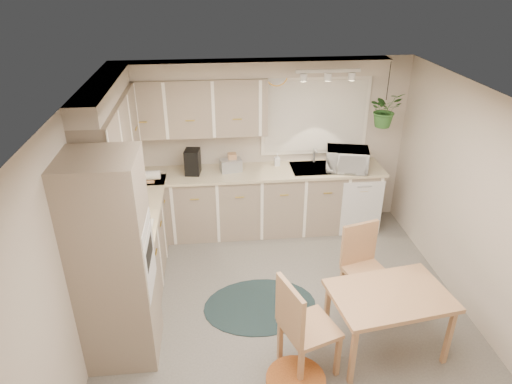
% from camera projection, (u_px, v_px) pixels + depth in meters
% --- Properties ---
extents(floor, '(4.20, 4.20, 0.00)m').
position_uv_depth(floor, '(286.00, 312.00, 5.10)').
color(floor, slate).
rests_on(floor, ground).
extents(ceiling, '(4.20, 4.20, 0.00)m').
position_uv_depth(ceiling, '(294.00, 102.00, 4.02)').
color(ceiling, white).
rests_on(ceiling, wall_back).
extents(wall_back, '(4.00, 0.04, 2.40)m').
position_uv_depth(wall_back, '(264.00, 145.00, 6.43)').
color(wall_back, '#BBAD9B').
rests_on(wall_back, floor).
extents(wall_left, '(0.04, 4.20, 2.40)m').
position_uv_depth(wall_left, '(84.00, 230.00, 4.38)').
color(wall_left, '#BBAD9B').
rests_on(wall_left, floor).
extents(wall_right, '(0.04, 4.20, 2.40)m').
position_uv_depth(wall_right, '(479.00, 209.00, 4.75)').
color(wall_right, '#BBAD9B').
rests_on(wall_right, floor).
extents(base_cab_left, '(0.60, 1.85, 0.90)m').
position_uv_depth(base_cab_left, '(137.00, 244.00, 5.52)').
color(base_cab_left, gray).
rests_on(base_cab_left, floor).
extents(base_cab_back, '(3.60, 0.60, 0.90)m').
position_uv_depth(base_cab_back, '(253.00, 202.00, 6.48)').
color(base_cab_back, gray).
rests_on(base_cab_back, floor).
extents(counter_left, '(0.64, 1.89, 0.04)m').
position_uv_depth(counter_left, '(133.00, 210.00, 5.31)').
color(counter_left, beige).
rests_on(counter_left, base_cab_left).
extents(counter_back, '(3.64, 0.64, 0.04)m').
position_uv_depth(counter_back, '(253.00, 172.00, 6.26)').
color(counter_back, beige).
rests_on(counter_back, base_cab_back).
extents(oven_stack, '(0.65, 0.65, 2.10)m').
position_uv_depth(oven_stack, '(114.00, 263.00, 4.15)').
color(oven_stack, gray).
rests_on(oven_stack, floor).
extents(wall_oven_face, '(0.02, 0.56, 0.58)m').
position_uv_depth(wall_oven_face, '(150.00, 261.00, 4.17)').
color(wall_oven_face, silver).
rests_on(wall_oven_face, oven_stack).
extents(upper_cab_left, '(0.35, 2.00, 0.75)m').
position_uv_depth(upper_cab_left, '(112.00, 133.00, 5.00)').
color(upper_cab_left, gray).
rests_on(upper_cab_left, wall_left).
extents(upper_cab_back, '(2.00, 0.35, 0.75)m').
position_uv_depth(upper_cab_back, '(190.00, 107.00, 5.90)').
color(upper_cab_back, gray).
rests_on(upper_cab_back, wall_back).
extents(soffit_left, '(0.30, 2.00, 0.20)m').
position_uv_depth(soffit_left, '(103.00, 90.00, 4.79)').
color(soffit_left, '#BBAD9B').
rests_on(soffit_left, wall_left).
extents(soffit_back, '(3.60, 0.30, 0.20)m').
position_uv_depth(soffit_back, '(251.00, 68.00, 5.78)').
color(soffit_back, '#BBAD9B').
rests_on(soffit_back, wall_back).
extents(cooktop, '(0.52, 0.58, 0.02)m').
position_uv_depth(cooktop, '(126.00, 234.00, 4.79)').
color(cooktop, silver).
rests_on(cooktop, counter_left).
extents(range_hood, '(0.40, 0.60, 0.14)m').
position_uv_depth(range_hood, '(118.00, 196.00, 4.59)').
color(range_hood, silver).
rests_on(range_hood, upper_cab_left).
extents(window_blinds, '(1.40, 0.02, 1.00)m').
position_uv_depth(window_blinds, '(315.00, 116.00, 6.29)').
color(window_blinds, white).
rests_on(window_blinds, wall_back).
extents(window_frame, '(1.50, 0.02, 1.10)m').
position_uv_depth(window_frame, '(315.00, 116.00, 6.29)').
color(window_frame, white).
rests_on(window_frame, wall_back).
extents(sink, '(0.70, 0.48, 0.10)m').
position_uv_depth(sink, '(317.00, 171.00, 6.36)').
color(sink, '#A4A7AB').
rests_on(sink, counter_back).
extents(dishwasher_front, '(0.58, 0.02, 0.83)m').
position_uv_depth(dishwasher_front, '(362.00, 209.00, 6.35)').
color(dishwasher_front, silver).
rests_on(dishwasher_front, base_cab_back).
extents(track_light_bar, '(0.80, 0.04, 0.04)m').
position_uv_depth(track_light_bar, '(328.00, 71.00, 5.50)').
color(track_light_bar, silver).
rests_on(track_light_bar, ceiling).
extents(wall_clock, '(0.30, 0.03, 0.30)m').
position_uv_depth(wall_clock, '(277.00, 75.00, 5.97)').
color(wall_clock, gold).
rests_on(wall_clock, wall_back).
extents(dining_table, '(1.20, 0.89, 0.70)m').
position_uv_depth(dining_table, '(386.00, 322.00, 4.47)').
color(dining_table, '#AA7A55').
rests_on(dining_table, floor).
extents(chair_left, '(0.62, 0.62, 1.03)m').
position_uv_depth(chair_left, '(310.00, 325.00, 4.19)').
color(chair_left, '#AA7A55').
rests_on(chair_left, floor).
extents(chair_back, '(0.56, 0.56, 0.98)m').
position_uv_depth(chair_back, '(367.00, 271.00, 4.97)').
color(chair_back, '#AA7A55').
rests_on(chair_back, floor).
extents(braided_rug, '(1.32, 1.01, 0.01)m').
position_uv_depth(braided_rug, '(260.00, 306.00, 5.19)').
color(braided_rug, black).
rests_on(braided_rug, floor).
extents(pet_bed, '(0.58, 0.58, 0.13)m').
position_uv_depth(pet_bed, '(296.00, 383.00, 4.16)').
color(pet_bed, '#B15E23').
rests_on(pet_bed, floor).
extents(microwave, '(0.62, 0.43, 0.38)m').
position_uv_depth(microwave, '(347.00, 157.00, 6.20)').
color(microwave, silver).
rests_on(microwave, counter_back).
extents(soap_bottle, '(0.08, 0.18, 0.08)m').
position_uv_depth(soap_bottle, '(277.00, 163.00, 6.41)').
color(soap_bottle, silver).
rests_on(soap_bottle, counter_back).
extents(hanging_plant, '(0.53, 0.56, 0.36)m').
position_uv_depth(hanging_plant, '(384.00, 113.00, 5.97)').
color(hanging_plant, '#2D5E25').
rests_on(hanging_plant, ceiling).
extents(coffee_maker, '(0.22, 0.26, 0.34)m').
position_uv_depth(coffee_maker, '(193.00, 162.00, 6.11)').
color(coffee_maker, black).
rests_on(coffee_maker, counter_back).
extents(toaster, '(0.31, 0.22, 0.17)m').
position_uv_depth(toaster, '(231.00, 165.00, 6.21)').
color(toaster, '#A4A7AB').
rests_on(toaster, counter_back).
extents(knife_block, '(0.12, 0.12, 0.25)m').
position_uv_depth(knife_block, '(232.00, 162.00, 6.23)').
color(knife_block, '#AA7A55').
rests_on(knife_block, counter_back).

